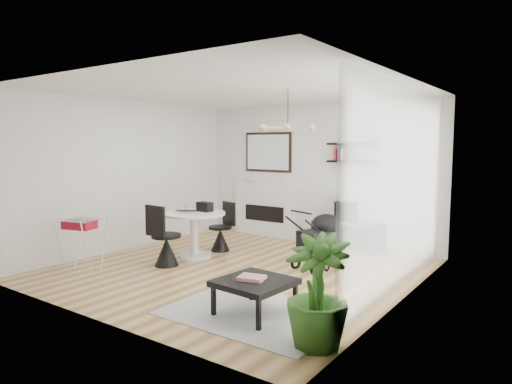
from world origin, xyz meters
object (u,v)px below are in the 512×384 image
Objects in this scene: fireplace at (266,203)px; tv_console at (348,236)px; dining_table at (194,228)px; stroller at (321,242)px; drying_rack at (82,243)px; coffee_table at (255,283)px; crt_tv at (351,211)px; potted_plant at (317,291)px.

fireplace is 1.97m from tv_console.
tv_console is 1.21× the size of dining_table.
stroller is at bearing -37.61° from fireplace.
drying_rack is 3.19m from coffee_table.
dining_table is 1.32× the size of drying_rack.
crt_tv reaches higher than tv_console.
fireplace is at bearing 175.29° from tv_console.
drying_rack is at bearing -179.42° from coffee_table.
potted_plant is at bearing -70.03° from tv_console.
crt_tv is 1.50m from stroller.
potted_plant is at bearing -29.51° from dining_table.
dining_table is at bearing -131.66° from tv_console.
fireplace reaches higher than dining_table.
potted_plant is (3.31, -1.87, 0.03)m from dining_table.
fireplace is at bearing 122.29° from coffee_table.
stroller is 2.80m from potted_plant.
fireplace is 4.50m from coffee_table.
drying_rack is at bearing 175.90° from potted_plant.
tv_console is 1.60× the size of drying_rack.
fireplace reaches higher than drying_rack.
potted_plant reaches higher than tv_console.
stroller reaches higher than drying_rack.
coffee_table is at bearing -33.22° from dining_table.
tv_console is at bearing 109.97° from potted_plant.
potted_plant is (4.14, -0.30, 0.12)m from drying_rack.
crt_tv reaches higher than stroller.
stroller is (2.89, 2.21, -0.02)m from drying_rack.
drying_rack is at bearing -126.87° from crt_tv.
fireplace is 2.00× the size of potted_plant.
potted_plant is (1.44, -3.97, 0.30)m from tv_console.
fireplace is at bearing 63.69° from drying_rack.
coffee_table is (3.19, 0.03, -0.06)m from drying_rack.
tv_console is 1.36× the size of stroller.
stroller reaches higher than tv_console.
crt_tv is 0.57× the size of stroller.
dining_table is 2.82m from coffee_table.
stroller is at bearing 22.73° from drying_rack.
dining_table reaches higher than coffee_table.
drying_rack is 0.98× the size of coffee_table.
fireplace reaches higher than coffee_table.
crt_tv is 0.67× the size of drying_rack.
potted_plant is (1.25, -2.51, 0.14)m from stroller.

